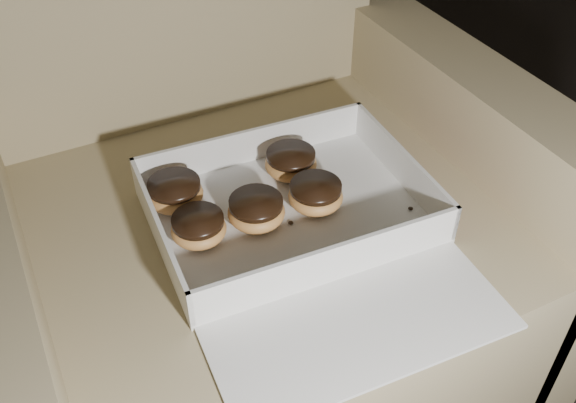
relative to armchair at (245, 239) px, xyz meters
The scene contains 11 objects.
armchair is the anchor object (origin of this frame).
bakery_box 0.19m from the armchair, 78.01° to the right, with size 0.38×0.44×0.06m.
donut_a 0.20m from the armchair, 136.94° to the right, with size 0.07×0.07×0.04m.
donut_b 0.16m from the armchair, 18.49° to the right, with size 0.08×0.08×0.04m.
donut_c 0.17m from the armchair, 100.92° to the right, with size 0.08×0.08×0.04m.
donut_d 0.18m from the armchair, behind, with size 0.08×0.08×0.04m.
donut_e 0.19m from the armchair, 56.75° to the right, with size 0.08×0.08×0.04m.
crumb_a 0.24m from the armchair, 97.45° to the right, with size 0.01×0.01×0.00m, color black.
crumb_b 0.24m from the armchair, 97.41° to the right, with size 0.01×0.01×0.00m, color black.
crumb_c 0.17m from the armchair, 80.21° to the right, with size 0.01×0.01×0.00m, color black.
crumb_d 0.28m from the armchair, 42.95° to the right, with size 0.01×0.01×0.00m, color black.
Camera 1 is at (-0.03, -0.35, 0.98)m, focal length 40.00 mm.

